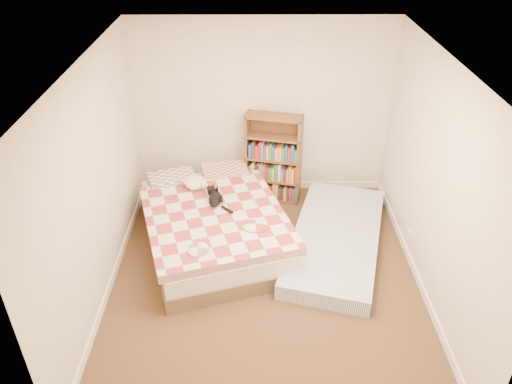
{
  "coord_description": "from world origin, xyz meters",
  "views": [
    {
      "loc": [
        -0.14,
        -4.37,
        3.89
      ],
      "look_at": [
        -0.1,
        0.3,
        0.98
      ],
      "focal_mm": 35.0,
      "sensor_mm": 36.0,
      "label": 1
    }
  ],
  "objects_px": {
    "black_cat": "(215,197)",
    "bookshelf": "(273,167)",
    "floor_mattress": "(336,239)",
    "white_dog": "(196,183)",
    "bed": "(214,223)"
  },
  "relations": [
    {
      "from": "black_cat",
      "to": "bookshelf",
      "type": "bearing_deg",
      "value": 33.89
    },
    {
      "from": "floor_mattress",
      "to": "white_dog",
      "type": "height_order",
      "value": "white_dog"
    },
    {
      "from": "bed",
      "to": "floor_mattress",
      "type": "height_order",
      "value": "bed"
    },
    {
      "from": "bookshelf",
      "to": "black_cat",
      "type": "bearing_deg",
      "value": -115.22
    },
    {
      "from": "bed",
      "to": "black_cat",
      "type": "xyz_separation_m",
      "value": [
        0.03,
        0.11,
        0.32
      ]
    },
    {
      "from": "floor_mattress",
      "to": "white_dog",
      "type": "xyz_separation_m",
      "value": [
        -1.77,
        0.56,
        0.5
      ]
    },
    {
      "from": "bookshelf",
      "to": "black_cat",
      "type": "distance_m",
      "value": 1.2
    },
    {
      "from": "bed",
      "to": "floor_mattress",
      "type": "distance_m",
      "value": 1.54
    },
    {
      "from": "floor_mattress",
      "to": "black_cat",
      "type": "bearing_deg",
      "value": -172.89
    },
    {
      "from": "floor_mattress",
      "to": "white_dog",
      "type": "relative_size",
      "value": 6.43
    },
    {
      "from": "bed",
      "to": "floor_mattress",
      "type": "bearing_deg",
      "value": -21.32
    },
    {
      "from": "white_dog",
      "to": "bookshelf",
      "type": "bearing_deg",
      "value": 17.05
    },
    {
      "from": "bed",
      "to": "black_cat",
      "type": "bearing_deg",
      "value": 57.92
    },
    {
      "from": "floor_mattress",
      "to": "black_cat",
      "type": "distance_m",
      "value": 1.59
    },
    {
      "from": "black_cat",
      "to": "white_dog",
      "type": "bearing_deg",
      "value": 112.44
    }
  ]
}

